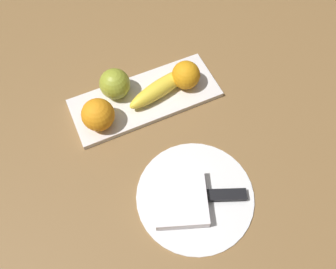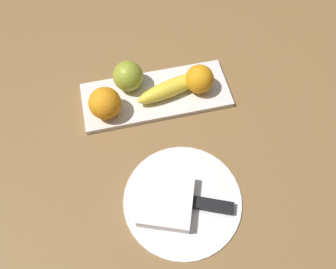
{
  "view_description": "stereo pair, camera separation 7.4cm",
  "coord_description": "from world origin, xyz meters",
  "px_view_note": "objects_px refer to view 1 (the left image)",
  "views": [
    {
      "loc": [
        0.12,
        0.46,
        0.69
      ],
      "look_at": [
        -0.03,
        0.13,
        0.04
      ],
      "focal_mm": 36.86,
      "sensor_mm": 36.0,
      "label": 1
    },
    {
      "loc": [
        0.05,
        0.49,
        0.69
      ],
      "look_at": [
        -0.03,
        0.13,
        0.04
      ],
      "focal_mm": 36.86,
      "sensor_mm": 36.0,
      "label": 2
    }
  ],
  "objects_px": {
    "dinner_plate": "(195,195)",
    "fruit_tray": "(145,97)",
    "apple": "(115,84)",
    "folded_napkin": "(182,199)",
    "orange_near_apple": "(98,115)",
    "orange_near_banana": "(186,75)",
    "knife": "(217,195)",
    "banana": "(161,88)"
  },
  "relations": [
    {
      "from": "apple",
      "to": "knife",
      "type": "height_order",
      "value": "apple"
    },
    {
      "from": "orange_near_banana",
      "to": "apple",
      "type": "bearing_deg",
      "value": -15.1
    },
    {
      "from": "orange_near_banana",
      "to": "dinner_plate",
      "type": "distance_m",
      "value": 0.29
    },
    {
      "from": "banana",
      "to": "orange_near_apple",
      "type": "xyz_separation_m",
      "value": [
        0.16,
        0.02,
        0.02
      ]
    },
    {
      "from": "orange_near_apple",
      "to": "dinner_plate",
      "type": "bearing_deg",
      "value": 116.63
    },
    {
      "from": "dinner_plate",
      "to": "folded_napkin",
      "type": "distance_m",
      "value": 0.04
    },
    {
      "from": "banana",
      "to": "folded_napkin",
      "type": "distance_m",
      "value": 0.27
    },
    {
      "from": "fruit_tray",
      "to": "apple",
      "type": "height_order",
      "value": "apple"
    },
    {
      "from": "fruit_tray",
      "to": "banana",
      "type": "height_order",
      "value": "banana"
    },
    {
      "from": "dinner_plate",
      "to": "knife",
      "type": "xyz_separation_m",
      "value": [
        -0.04,
        0.02,
        0.01
      ]
    },
    {
      "from": "apple",
      "to": "dinner_plate",
      "type": "xyz_separation_m",
      "value": [
        -0.06,
        0.31,
        -0.05
      ]
    },
    {
      "from": "apple",
      "to": "folded_napkin",
      "type": "bearing_deg",
      "value": 95.09
    },
    {
      "from": "apple",
      "to": "orange_near_banana",
      "type": "xyz_separation_m",
      "value": [
        -0.16,
        0.04,
        -0.0
      ]
    },
    {
      "from": "apple",
      "to": "dinner_plate",
      "type": "height_order",
      "value": "apple"
    },
    {
      "from": "fruit_tray",
      "to": "folded_napkin",
      "type": "xyz_separation_m",
      "value": [
        0.03,
        0.27,
        0.02
      ]
    },
    {
      "from": "apple",
      "to": "orange_near_apple",
      "type": "xyz_separation_m",
      "value": [
        0.06,
        0.07,
        0.0
      ]
    },
    {
      "from": "apple",
      "to": "banana",
      "type": "distance_m",
      "value": 0.11
    },
    {
      "from": "knife",
      "to": "apple",
      "type": "bearing_deg",
      "value": -50.84
    },
    {
      "from": "dinner_plate",
      "to": "fruit_tray",
      "type": "bearing_deg",
      "value": -90.0
    },
    {
      "from": "knife",
      "to": "orange_near_banana",
      "type": "bearing_deg",
      "value": -80.32
    },
    {
      "from": "folded_napkin",
      "to": "orange_near_banana",
      "type": "bearing_deg",
      "value": -117.21
    },
    {
      "from": "apple",
      "to": "folded_napkin",
      "type": "distance_m",
      "value": 0.31
    },
    {
      "from": "fruit_tray",
      "to": "orange_near_apple",
      "type": "relative_size",
      "value": 4.78
    },
    {
      "from": "orange_near_banana",
      "to": "fruit_tray",
      "type": "bearing_deg",
      "value": -4.85
    },
    {
      "from": "orange_near_banana",
      "to": "knife",
      "type": "xyz_separation_m",
      "value": [
        0.07,
        0.29,
        -0.03
      ]
    },
    {
      "from": "fruit_tray",
      "to": "dinner_plate",
      "type": "bearing_deg",
      "value": 90.0
    },
    {
      "from": "orange_near_banana",
      "to": "folded_napkin",
      "type": "height_order",
      "value": "orange_near_banana"
    },
    {
      "from": "banana",
      "to": "orange_near_apple",
      "type": "relative_size",
      "value": 2.43
    },
    {
      "from": "folded_napkin",
      "to": "dinner_plate",
      "type": "bearing_deg",
      "value": 180.0
    },
    {
      "from": "fruit_tray",
      "to": "folded_napkin",
      "type": "height_order",
      "value": "folded_napkin"
    },
    {
      "from": "folded_napkin",
      "to": "knife",
      "type": "xyz_separation_m",
      "value": [
        -0.07,
        0.02,
        -0.01
      ]
    },
    {
      "from": "fruit_tray",
      "to": "folded_napkin",
      "type": "relative_size",
      "value": 3.14
    },
    {
      "from": "dinner_plate",
      "to": "banana",
      "type": "bearing_deg",
      "value": -98.49
    },
    {
      "from": "dinner_plate",
      "to": "orange_near_apple",
      "type": "bearing_deg",
      "value": -63.37
    },
    {
      "from": "knife",
      "to": "dinner_plate",
      "type": "bearing_deg",
      "value": -5.93
    },
    {
      "from": "apple",
      "to": "banana",
      "type": "xyz_separation_m",
      "value": [
        -0.1,
        0.04,
        -0.02
      ]
    },
    {
      "from": "apple",
      "to": "orange_near_banana",
      "type": "bearing_deg",
      "value": 164.9
    },
    {
      "from": "dinner_plate",
      "to": "orange_near_banana",
      "type": "bearing_deg",
      "value": -111.68
    },
    {
      "from": "apple",
      "to": "dinner_plate",
      "type": "distance_m",
      "value": 0.32
    },
    {
      "from": "fruit_tray",
      "to": "apple",
      "type": "relative_size",
      "value": 4.9
    },
    {
      "from": "orange_near_apple",
      "to": "apple",
      "type": "bearing_deg",
      "value": -134.12
    },
    {
      "from": "fruit_tray",
      "to": "orange_near_banana",
      "type": "xyz_separation_m",
      "value": [
        -0.11,
        0.01,
        0.04
      ]
    }
  ]
}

